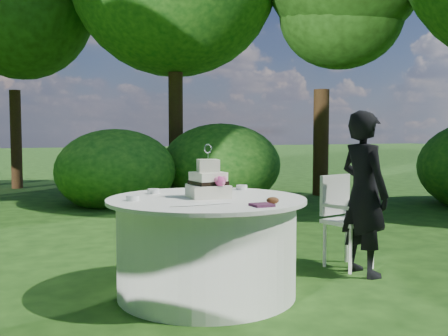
{
  "coord_description": "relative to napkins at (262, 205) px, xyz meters",
  "views": [
    {
      "loc": [
        -1.52,
        -3.78,
        1.29
      ],
      "look_at": [
        0.15,
        0.0,
        1.0
      ],
      "focal_mm": 42.0,
      "sensor_mm": 36.0,
      "label": 1
    }
  ],
  "objects": [
    {
      "name": "chair",
      "position": [
        1.33,
        0.87,
        -0.26
      ],
      "size": [
        0.47,
        0.46,
        0.87
      ],
      "color": "white",
      "rests_on": "ground"
    },
    {
      "name": "guest",
      "position": [
        1.33,
        0.56,
        -0.04
      ],
      "size": [
        0.38,
        0.56,
        1.47
      ],
      "primitive_type": "imported",
      "rotation": [
        0.0,
        0.0,
        1.63
      ],
      "color": "black",
      "rests_on": "ground"
    },
    {
      "name": "votives",
      "position": [
        -0.3,
        0.89,
        0.01
      ],
      "size": [
        1.18,
        0.46,
        0.04
      ],
      "color": "white",
      "rests_on": "table"
    },
    {
      "name": "petal_cups",
      "position": [
        0.15,
        0.57,
        0.02
      ],
      "size": [
        0.14,
        1.07,
        0.05
      ],
      "color": "#562D16",
      "rests_on": "table"
    },
    {
      "name": "cake",
      "position": [
        -0.15,
        0.61,
        0.1
      ],
      "size": [
        0.33,
        0.33,
        0.42
      ],
      "color": "beige",
      "rests_on": "table"
    },
    {
      "name": "table",
      "position": [
        -0.18,
        0.59,
        -0.39
      ],
      "size": [
        1.56,
        1.56,
        0.77
      ],
      "color": "white",
      "rests_on": "ground"
    },
    {
      "name": "feather_plume",
      "position": [
        -0.36,
        0.22,
        -0.0
      ],
      "size": [
        0.48,
        0.07,
        0.01
      ],
      "primitive_type": "ellipsoid",
      "color": "white",
      "rests_on": "table"
    },
    {
      "name": "ground",
      "position": [
        -0.18,
        0.59,
        -0.78
      ],
      "size": [
        80.0,
        80.0,
        0.0
      ],
      "primitive_type": "plane",
      "color": "#15330E",
      "rests_on": "ground"
    },
    {
      "name": "napkins",
      "position": [
        0.0,
        0.0,
        0.0
      ],
      "size": [
        0.14,
        0.14,
        0.02
      ],
      "primitive_type": "cube",
      "color": "#4C203E",
      "rests_on": "table"
    }
  ]
}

